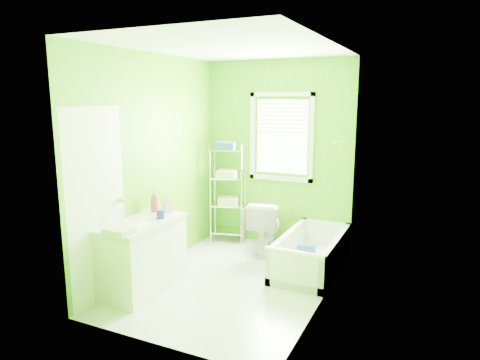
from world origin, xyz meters
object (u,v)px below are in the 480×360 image
at_px(bathtub, 311,258).
at_px(toilet, 265,226).
at_px(vanity, 143,253).
at_px(wire_shelf_unit, 228,182).

relative_size(bathtub, toilet, 1.95).
height_order(toilet, vanity, vanity).
bearing_deg(vanity, wire_shelf_unit, 86.94).
height_order(vanity, wire_shelf_unit, wire_shelf_unit).
relative_size(bathtub, vanity, 1.34).
bearing_deg(wire_shelf_unit, bathtub, -21.58).
xyz_separation_m(bathtub, vanity, (-1.51, -1.33, 0.27)).
bearing_deg(toilet, bathtub, 144.99).
relative_size(toilet, vanity, 0.68).
distance_m(bathtub, vanity, 2.03).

